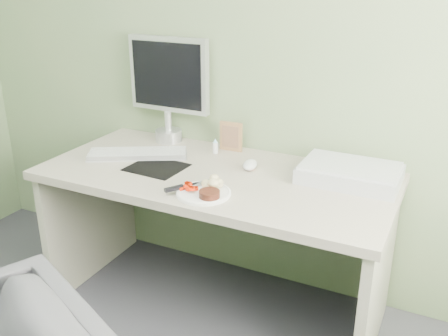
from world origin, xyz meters
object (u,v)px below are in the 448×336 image
at_px(desk, 216,209).
at_px(plate, 204,193).
at_px(monitor, 169,83).
at_px(scanner, 350,174).

height_order(desk, plate, plate).
distance_m(plate, monitor, 0.80).
bearing_deg(scanner, monitor, 172.03).
xyz_separation_m(desk, plate, (0.06, -0.23, 0.19)).
xyz_separation_m(desk, monitor, (-0.43, 0.31, 0.49)).
bearing_deg(desk, plate, -74.54).
height_order(plate, scanner, scanner).
bearing_deg(plate, desk, 105.46).
bearing_deg(plate, monitor, 132.09).
height_order(plate, monitor, monitor).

